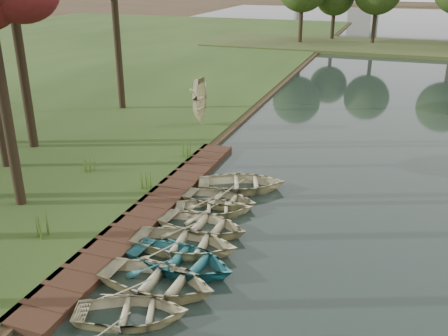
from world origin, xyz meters
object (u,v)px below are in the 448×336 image
(rowboat_0, at_px, (131,310))
(stored_rowboat, at_px, (201,120))
(rowboat_1, at_px, (157,279))
(rowboat_2, at_px, (181,258))
(boardwalk, at_px, (153,209))

(rowboat_0, xyz_separation_m, stored_rowboat, (-4.98, 17.81, 0.22))
(rowboat_1, height_order, rowboat_2, rowboat_1)
(stored_rowboat, bearing_deg, rowboat_1, -158.26)
(rowboat_0, bearing_deg, rowboat_1, -21.56)
(boardwalk, relative_size, rowboat_2, 4.19)
(rowboat_0, bearing_deg, stored_rowboat, -4.38)
(rowboat_1, bearing_deg, rowboat_2, -7.54)
(rowboat_1, bearing_deg, boardwalk, 30.75)
(boardwalk, bearing_deg, rowboat_1, -61.35)
(rowboat_2, xyz_separation_m, stored_rowboat, (-5.25, 14.91, 0.16))
(rowboat_2, relative_size, stored_rowboat, 1.30)
(boardwalk, relative_size, rowboat_0, 4.90)
(rowboat_2, bearing_deg, rowboat_1, 177.51)
(rowboat_0, distance_m, rowboat_2, 2.91)
(rowboat_0, height_order, rowboat_2, rowboat_2)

